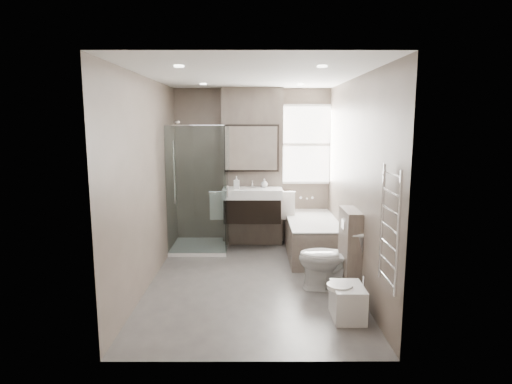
{
  "coord_description": "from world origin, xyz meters",
  "views": [
    {
      "loc": [
        0.04,
        -5.32,
        2.06
      ],
      "look_at": [
        0.06,
        0.15,
        1.15
      ],
      "focal_mm": 30.0,
      "sensor_mm": 36.0,
      "label": 1
    }
  ],
  "objects_px": {
    "toilet": "(330,258)",
    "bidet": "(347,301)",
    "vanity": "(252,204)",
    "bathtub": "(312,235)"
  },
  "relations": [
    {
      "from": "bathtub",
      "to": "bidet",
      "type": "height_order",
      "value": "bathtub"
    },
    {
      "from": "toilet",
      "to": "bidet",
      "type": "xyz_separation_m",
      "value": [
        0.04,
        -0.8,
        -0.21
      ]
    },
    {
      "from": "toilet",
      "to": "bidet",
      "type": "distance_m",
      "value": 0.82
    },
    {
      "from": "vanity",
      "to": "toilet",
      "type": "xyz_separation_m",
      "value": [
        0.97,
        -1.7,
        -0.35
      ]
    },
    {
      "from": "bathtub",
      "to": "toilet",
      "type": "xyz_separation_m",
      "value": [
        0.05,
        -1.37,
        0.08
      ]
    },
    {
      "from": "bathtub",
      "to": "bidet",
      "type": "relative_size",
      "value": 3.41
    },
    {
      "from": "vanity",
      "to": "bidet",
      "type": "distance_m",
      "value": 2.75
    },
    {
      "from": "bathtub",
      "to": "vanity",
      "type": "bearing_deg",
      "value": 160.63
    },
    {
      "from": "vanity",
      "to": "bidet",
      "type": "height_order",
      "value": "vanity"
    },
    {
      "from": "vanity",
      "to": "bathtub",
      "type": "distance_m",
      "value": 1.07
    }
  ]
}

